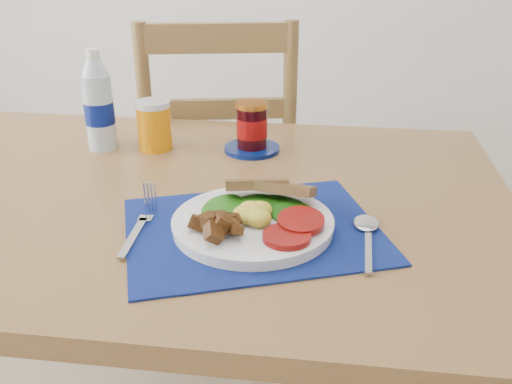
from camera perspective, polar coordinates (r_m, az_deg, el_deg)
table at (r=1.17m, az=-10.29°, el=-3.38°), size 1.40×0.90×0.75m
chair_far at (r=1.74m, az=-3.69°, el=4.35°), size 0.53×0.51×1.22m
placemat at (r=0.96m, az=-0.32°, el=-3.81°), size 0.51×0.45×0.00m
breakfast_plate at (r=0.95m, az=-0.67°, el=-2.80°), size 0.27×0.27×0.06m
fork at (r=0.99m, az=-11.42°, el=-3.27°), size 0.03×0.19×0.00m
spoon at (r=0.96m, az=11.01°, el=-3.99°), size 0.04×0.18×0.01m
water_bottle at (r=1.35m, az=-15.46°, el=8.28°), size 0.07×0.07×0.23m
juice_glass at (r=1.33m, az=-10.13°, el=6.45°), size 0.08×0.08×0.11m
jam_on_saucer at (r=1.30m, az=-0.41°, el=6.26°), size 0.13×0.13×0.11m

